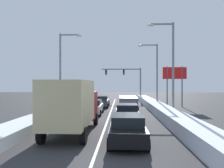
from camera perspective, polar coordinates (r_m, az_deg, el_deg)
The scene contains 15 objects.
ground_plane at distance 19.79m, azimuth -1.00°, elevation -9.11°, with size 120.00×120.00×0.00m, color #333335.
lane_stripe_between_right_lane_and_center_lane at distance 23.44m, azimuth -0.47°, elevation -7.66°, with size 0.14×40.59×0.01m, color silver.
snow_bank_right_shoulder at distance 23.72m, azimuth 12.51°, elevation -6.48°, with size 1.70×40.59×0.90m, color silver.
snow_bank_left_shoulder at distance 24.24m, azimuth -13.17°, elevation -6.62°, with size 2.02×40.59×0.67m, color silver.
sedan_black_right_lane_nearest at distance 11.87m, azimuth 4.06°, elevation -11.57°, with size 2.00×4.50×1.51m.
sedan_navy_right_lane_second at distance 17.79m, azimuth 3.98°, elevation -7.66°, with size 2.00×4.50×1.51m.
suv_gray_right_lane_third at distance 24.66m, azimuth 4.22°, elevation -4.91°, with size 2.16×4.90×1.67m.
box_truck_center_lane_nearest at distance 14.00m, azimuth -10.32°, elevation -5.08°, with size 2.53×7.20×3.36m.
sedan_white_center_lane_second at distance 22.56m, azimuth -5.06°, elevation -6.01°, with size 2.00×4.50×1.51m.
sedan_charcoal_center_lane_third at distance 29.36m, azimuth -2.74°, elevation -4.60°, with size 2.00×4.50×1.51m.
traffic_light_gantry at distance 41.68m, azimuth 4.31°, elevation 1.92°, with size 7.54×0.47×6.20m.
street_lamp_right_near at distance 21.99m, azimuth 14.96°, elevation 5.93°, with size 2.66×0.36×9.14m.
street_lamp_right_mid at distance 29.13m, azimuth 11.11°, elevation 3.74°, with size 2.66×0.36×8.41m.
street_lamp_left_mid at distance 25.57m, azimuth -12.74°, elevation 4.84°, with size 2.66×0.36×8.92m.
roadside_sign_right at distance 30.50m, azimuth 16.16°, elevation 1.69°, with size 3.20×0.16×5.50m.
Camera 1 is at (1.14, -4.74, 3.16)m, focal length 34.72 mm.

